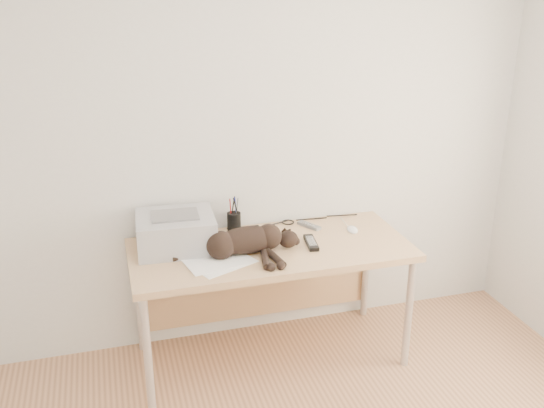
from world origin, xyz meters
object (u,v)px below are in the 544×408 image
object	(u,v)px
cat	(243,242)
printer	(176,232)
mug	(202,228)
mouse	(352,228)
pen_cup	(234,221)
desk	(267,261)

from	to	relation	value
cat	printer	bearing A→B (deg)	149.91
printer	mug	world-z (taller)	printer
printer	mouse	size ratio (longest dim) A/B	4.14
printer	cat	distance (m)	0.40
mouse	pen_cup	bearing A→B (deg)	173.13
cat	mug	distance (m)	0.37
pen_cup	desk	bearing A→B (deg)	-53.79
mouse	printer	bearing A→B (deg)	-173.33
mug	pen_cup	world-z (taller)	pen_cup
mug	mouse	size ratio (longest dim) A/B	0.86
cat	mouse	world-z (taller)	cat
mug	pen_cup	distance (m)	0.20
desk	printer	size ratio (longest dim) A/B	3.53
printer	mug	bearing A→B (deg)	38.32
pen_cup	mouse	size ratio (longest dim) A/B	1.95
mug	pen_cup	size ratio (longest dim) A/B	0.44
mug	cat	bearing A→B (deg)	-61.16
cat	pen_cup	distance (m)	0.34
mouse	desk	bearing A→B (deg)	-170.32
desk	mug	bearing A→B (deg)	151.90
desk	mouse	size ratio (longest dim) A/B	14.65
desk	cat	bearing A→B (deg)	-141.61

